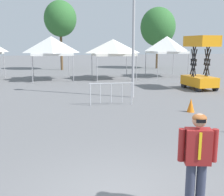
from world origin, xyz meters
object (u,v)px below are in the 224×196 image
object	(u,v)px
canopy_tent_right_of_center	(51,46)
traffic_cone_near_barrier	(191,105)
tree_behind_tents_left	(158,27)
tree_behind_tents_center	(60,19)
crowd_barrier_mid_lot	(111,90)
person_foreground	(197,157)
scissor_lift	(200,73)
light_pole_near_lift	(134,14)
canopy_tent_left_of_center	(113,47)
canopy_tent_center	(167,45)

from	to	relation	value
canopy_tent_right_of_center	traffic_cone_near_barrier	xyz separation A→B (m)	(5.69, -12.32, -2.44)
canopy_tent_right_of_center	tree_behind_tents_left	xyz separation A→B (m)	(12.37, 8.57, 2.10)
tree_behind_tents_left	tree_behind_tents_center	bearing A→B (deg)	178.17
crowd_barrier_mid_lot	person_foreground	bearing A→B (deg)	-92.96
canopy_tent_right_of_center	crowd_barrier_mid_lot	xyz separation A→B (m)	(2.64, -10.23, -1.99)
canopy_tent_right_of_center	scissor_lift	size ratio (longest dim) A/B	1.03
light_pole_near_lift	traffic_cone_near_barrier	distance (m)	5.78
scissor_lift	tree_behind_tents_center	bearing A→B (deg)	116.97
person_foreground	scissor_lift	bearing A→B (deg)	60.08
tree_behind_tents_left	crowd_barrier_mid_lot	world-z (taller)	tree_behind_tents_left
canopy_tent_left_of_center	person_foreground	distance (m)	18.95
canopy_tent_right_of_center	canopy_tent_left_of_center	world-z (taller)	canopy_tent_right_of_center
tree_behind_tents_left	canopy_tent_center	bearing A→B (deg)	-106.23
canopy_tent_left_of_center	canopy_tent_center	bearing A→B (deg)	6.60
scissor_lift	tree_behind_tents_center	world-z (taller)	tree_behind_tents_center
canopy_tent_right_of_center	canopy_tent_center	xyz separation A→B (m)	(9.94, 0.22, 0.07)
light_pole_near_lift	tree_behind_tents_center	distance (m)	17.78
person_foreground	crowd_barrier_mid_lot	world-z (taller)	person_foreground
person_foreground	tree_behind_tents_center	world-z (taller)	tree_behind_tents_center
light_pole_near_lift	traffic_cone_near_barrier	xyz separation A→B (m)	(1.47, -3.78, -4.12)
canopy_tent_left_of_center	traffic_cone_near_barrier	bearing A→B (deg)	-86.51
tree_behind_tents_center	crowd_barrier_mid_lot	world-z (taller)	tree_behind_tents_center
canopy_tent_center	person_foreground	size ratio (longest dim) A/B	2.00
scissor_lift	crowd_barrier_mid_lot	size ratio (longest dim) A/B	1.62
person_foreground	light_pole_near_lift	distance (m)	11.20
canopy_tent_right_of_center	crowd_barrier_mid_lot	world-z (taller)	canopy_tent_right_of_center
scissor_lift	tree_behind_tents_left	distance (m)	16.20
canopy_tent_left_of_center	scissor_lift	distance (m)	7.91
canopy_tent_center	canopy_tent_right_of_center	bearing A→B (deg)	-178.71
light_pole_near_lift	crowd_barrier_mid_lot	xyz separation A→B (m)	(-1.58, -1.69, -3.67)
light_pole_near_lift	canopy_tent_left_of_center	bearing A→B (deg)	84.81
canopy_tent_center	traffic_cone_near_barrier	size ratio (longest dim) A/B	6.01
canopy_tent_right_of_center	canopy_tent_left_of_center	distance (m)	4.97
tree_behind_tents_left	person_foreground	bearing A→B (deg)	-110.26
light_pole_near_lift	canopy_tent_right_of_center	bearing A→B (deg)	116.25
canopy_tent_center	crowd_barrier_mid_lot	size ratio (longest dim) A/B	1.70
canopy_tent_right_of_center	scissor_lift	bearing A→B (deg)	-36.75
scissor_lift	crowd_barrier_mid_lot	world-z (taller)	scissor_lift
canopy_tent_center	light_pole_near_lift	bearing A→B (deg)	-123.12
tree_behind_tents_left	traffic_cone_near_barrier	bearing A→B (deg)	-107.72
scissor_lift	crowd_barrier_mid_lot	bearing A→B (deg)	-152.74
person_foreground	tree_behind_tents_center	bearing A→B (deg)	92.12
person_foreground	crowd_barrier_mid_lot	size ratio (longest dim) A/B	0.85
canopy_tent_right_of_center	tree_behind_tents_center	bearing A→B (deg)	82.67
person_foreground	crowd_barrier_mid_lot	distance (m)	8.81
light_pole_near_lift	crowd_barrier_mid_lot	world-z (taller)	light_pole_near_lift
scissor_lift	traffic_cone_near_barrier	distance (m)	6.53
canopy_tent_right_of_center	light_pole_near_lift	xyz separation A→B (m)	(4.22, -8.55, 1.68)
canopy_tent_left_of_center	canopy_tent_right_of_center	bearing A→B (deg)	175.93
scissor_lift	light_pole_near_lift	world-z (taller)	light_pole_near_lift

